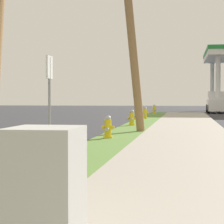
% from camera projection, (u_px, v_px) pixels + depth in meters
% --- Properties ---
extents(fire_hydrant_second, '(0.42, 0.38, 0.74)m').
position_uv_depth(fire_hydrant_second, '(108.00, 128.00, 16.19)').
color(fire_hydrant_second, yellow).
rests_on(fire_hydrant_second, grass_verge).
extents(fire_hydrant_third, '(0.42, 0.37, 0.74)m').
position_uv_depth(fire_hydrant_third, '(132.00, 118.00, 23.54)').
color(fire_hydrant_third, yellow).
rests_on(fire_hydrant_third, grass_verge).
extents(fire_hydrant_fourth, '(0.42, 0.37, 0.74)m').
position_uv_depth(fire_hydrant_fourth, '(145.00, 113.00, 31.04)').
color(fire_hydrant_fourth, yellow).
rests_on(fire_hydrant_fourth, grass_verge).
extents(fire_hydrant_fifth, '(0.42, 0.38, 0.74)m').
position_uv_depth(fire_hydrant_fifth, '(154.00, 110.00, 39.44)').
color(fire_hydrant_fifth, yellow).
rests_on(fire_hydrant_fifth, grass_verge).
extents(utility_pole_midground, '(1.49, 1.46, 8.16)m').
position_uv_depth(utility_pole_midground, '(130.00, 23.00, 19.12)').
color(utility_pole_midground, '#937047').
rests_on(utility_pole_midground, grass_verge).
extents(utility_cabinet, '(0.53, 0.66, 1.12)m').
position_uv_depth(utility_cabinet, '(45.00, 214.00, 3.44)').
color(utility_cabinet, slate).
rests_on(utility_cabinet, sidewalk_slab).
extents(street_sign_post, '(0.05, 0.36, 2.12)m').
position_uv_depth(street_sign_post, '(49.00, 87.00, 9.65)').
color(street_sign_post, gray).
rests_on(street_sign_post, grass_verge).
extents(truck_white_at_forecourt, '(2.18, 5.42, 1.97)m').
position_uv_depth(truck_white_at_forecourt, '(218.00, 103.00, 45.86)').
color(truck_white_at_forecourt, white).
rests_on(truck_white_at_forecourt, ground).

